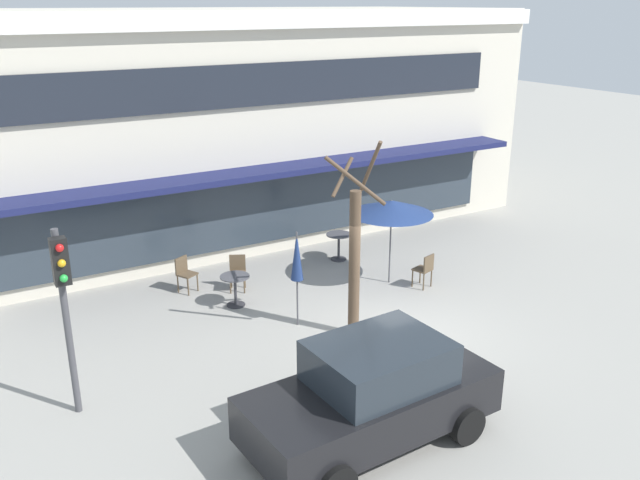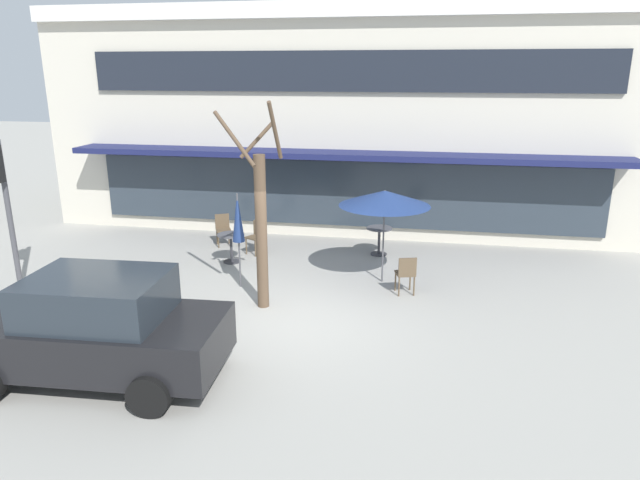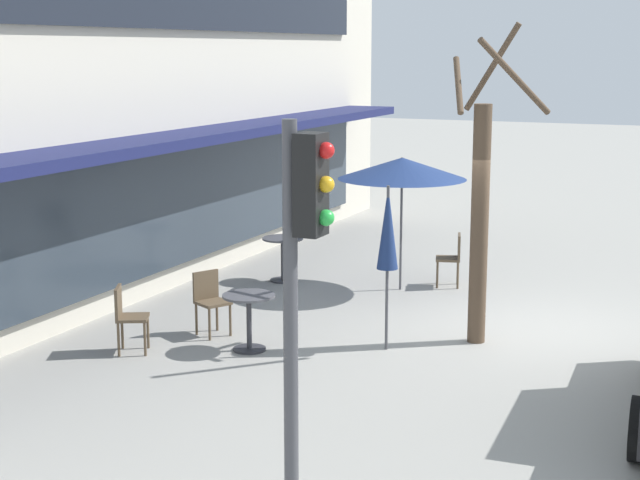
{
  "view_description": "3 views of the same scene",
  "coord_description": "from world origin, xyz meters",
  "px_view_note": "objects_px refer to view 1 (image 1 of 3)",
  "views": [
    {
      "loc": [
        -8.2,
        -10.47,
        6.85
      ],
      "look_at": [
        -0.19,
        3.08,
        1.29
      ],
      "focal_mm": 38.0,
      "sensor_mm": 36.0,
      "label": 1
    },
    {
      "loc": [
        2.38,
        -10.25,
        4.82
      ],
      "look_at": [
        0.05,
        2.34,
        0.99
      ],
      "focal_mm": 32.0,
      "sensor_mm": 36.0,
      "label": 2
    },
    {
      "loc": [
        -13.46,
        -2.72,
        3.93
      ],
      "look_at": [
        -0.27,
        3.15,
        1.11
      ],
      "focal_mm": 55.0,
      "sensor_mm": 36.0,
      "label": 3
    }
  ],
  "objects_px": {
    "patio_umbrella_cream_folded": "(392,207)",
    "cafe_chair_2": "(425,268)",
    "parked_sedan": "(373,394)",
    "cafe_chair_0": "(185,272)",
    "patio_umbrella_green_folded": "(297,257)",
    "traffic_light_pole": "(64,294)",
    "cafe_table_near_wall": "(235,285)",
    "cafe_table_streetside": "(339,242)",
    "cafe_chair_1": "(237,270)",
    "street_tree": "(355,255)"
  },
  "relations": [
    {
      "from": "street_tree",
      "to": "cafe_chair_1",
      "type": "bearing_deg",
      "value": 108.39
    },
    {
      "from": "cafe_table_streetside",
      "to": "cafe_chair_1",
      "type": "xyz_separation_m",
      "value": [
        -3.28,
        -0.48,
        0.01
      ]
    },
    {
      "from": "parked_sedan",
      "to": "cafe_chair_0",
      "type": "bearing_deg",
      "value": 94.04
    },
    {
      "from": "cafe_table_near_wall",
      "to": "street_tree",
      "type": "height_order",
      "value": "street_tree"
    },
    {
      "from": "cafe_chair_2",
      "to": "parked_sedan",
      "type": "distance_m",
      "value": 6.58
    },
    {
      "from": "traffic_light_pole",
      "to": "street_tree",
      "type": "bearing_deg",
      "value": 0.76
    },
    {
      "from": "cafe_table_near_wall",
      "to": "cafe_table_streetside",
      "type": "distance_m",
      "value": 3.95
    },
    {
      "from": "traffic_light_pole",
      "to": "cafe_table_streetside",
      "type": "bearing_deg",
      "value": 27.17
    },
    {
      "from": "patio_umbrella_green_folded",
      "to": "cafe_chair_1",
      "type": "xyz_separation_m",
      "value": [
        -0.34,
        2.49,
        -1.1
      ]
    },
    {
      "from": "traffic_light_pole",
      "to": "cafe_table_near_wall",
      "type": "bearing_deg",
      "value": 33.09
    },
    {
      "from": "cafe_chair_0",
      "to": "cafe_chair_1",
      "type": "bearing_deg",
      "value": -25.96
    },
    {
      "from": "patio_umbrella_green_folded",
      "to": "street_tree",
      "type": "bearing_deg",
      "value": -50.75
    },
    {
      "from": "patio_umbrella_cream_folded",
      "to": "cafe_chair_0",
      "type": "bearing_deg",
      "value": 155.61
    },
    {
      "from": "patio_umbrella_cream_folded",
      "to": "cafe_chair_2",
      "type": "bearing_deg",
      "value": -51.38
    },
    {
      "from": "cafe_chair_0",
      "to": "street_tree",
      "type": "xyz_separation_m",
      "value": [
        2.34,
        -4.07,
        1.31
      ]
    },
    {
      "from": "patio_umbrella_green_folded",
      "to": "cafe_chair_0",
      "type": "relative_size",
      "value": 2.47
    },
    {
      "from": "patio_umbrella_green_folded",
      "to": "cafe_chair_2",
      "type": "relative_size",
      "value": 2.47
    },
    {
      "from": "patio_umbrella_green_folded",
      "to": "street_tree",
      "type": "distance_m",
      "value": 1.32
    },
    {
      "from": "cafe_table_streetside",
      "to": "cafe_chair_2",
      "type": "relative_size",
      "value": 0.85
    },
    {
      "from": "cafe_chair_1",
      "to": "traffic_light_pole",
      "type": "relative_size",
      "value": 0.26
    },
    {
      "from": "cafe_chair_1",
      "to": "traffic_light_pole",
      "type": "height_order",
      "value": "traffic_light_pole"
    },
    {
      "from": "cafe_chair_0",
      "to": "traffic_light_pole",
      "type": "xyz_separation_m",
      "value": [
        -3.46,
        -4.15,
        1.77
      ]
    },
    {
      "from": "parked_sedan",
      "to": "traffic_light_pole",
      "type": "distance_m",
      "value": 5.32
    },
    {
      "from": "cafe_chair_1",
      "to": "cafe_table_streetside",
      "type": "bearing_deg",
      "value": 8.33
    },
    {
      "from": "cafe_table_near_wall",
      "to": "patio_umbrella_cream_folded",
      "type": "distance_m",
      "value": 4.31
    },
    {
      "from": "patio_umbrella_green_folded",
      "to": "cafe_chair_2",
      "type": "xyz_separation_m",
      "value": [
        3.77,
        0.21,
        -1.1
      ]
    },
    {
      "from": "parked_sedan",
      "to": "patio_umbrella_cream_folded",
      "type": "bearing_deg",
      "value": 51.48
    },
    {
      "from": "cafe_chair_0",
      "to": "cafe_table_streetside",
      "type": "bearing_deg",
      "value": -1.14
    },
    {
      "from": "traffic_light_pole",
      "to": "cafe_chair_1",
      "type": "bearing_deg",
      "value": 37.72
    },
    {
      "from": "cafe_table_near_wall",
      "to": "cafe_chair_0",
      "type": "height_order",
      "value": "cafe_chair_0"
    },
    {
      "from": "street_tree",
      "to": "traffic_light_pole",
      "type": "distance_m",
      "value": 5.82
    },
    {
      "from": "cafe_chair_2",
      "to": "traffic_light_pole",
      "type": "height_order",
      "value": "traffic_light_pole"
    },
    {
      "from": "cafe_chair_2",
      "to": "parked_sedan",
      "type": "bearing_deg",
      "value": -136.36
    },
    {
      "from": "cafe_table_near_wall",
      "to": "parked_sedan",
      "type": "xyz_separation_m",
      "value": [
        -0.21,
        -5.97,
        0.36
      ]
    },
    {
      "from": "cafe_chair_2",
      "to": "parked_sedan",
      "type": "relative_size",
      "value": 0.21
    },
    {
      "from": "cafe_table_streetside",
      "to": "cafe_chair_0",
      "type": "relative_size",
      "value": 0.85
    },
    {
      "from": "cafe_table_streetside",
      "to": "patio_umbrella_green_folded",
      "type": "height_order",
      "value": "patio_umbrella_green_folded"
    },
    {
      "from": "cafe_chair_1",
      "to": "cafe_chair_2",
      "type": "distance_m",
      "value": 4.7
    },
    {
      "from": "patio_umbrella_green_folded",
      "to": "patio_umbrella_cream_folded",
      "type": "relative_size",
      "value": 1.0
    },
    {
      "from": "cafe_chair_0",
      "to": "traffic_light_pole",
      "type": "relative_size",
      "value": 0.26
    },
    {
      "from": "cafe_table_streetside",
      "to": "cafe_chair_2",
      "type": "distance_m",
      "value": 2.88
    },
    {
      "from": "patio_umbrella_cream_folded",
      "to": "cafe_chair_0",
      "type": "xyz_separation_m",
      "value": [
        -4.7,
        2.13,
        -1.5
      ]
    },
    {
      "from": "cafe_chair_1",
      "to": "traffic_light_pole",
      "type": "distance_m",
      "value": 6.12
    },
    {
      "from": "cafe_table_near_wall",
      "to": "patio_umbrella_green_folded",
      "type": "distance_m",
      "value": 2.13
    },
    {
      "from": "patio_umbrella_green_folded",
      "to": "parked_sedan",
      "type": "height_order",
      "value": "patio_umbrella_green_folded"
    },
    {
      "from": "patio_umbrella_green_folded",
      "to": "street_tree",
      "type": "height_order",
      "value": "street_tree"
    },
    {
      "from": "cafe_table_near_wall",
      "to": "patio_umbrella_cream_folded",
      "type": "xyz_separation_m",
      "value": [
        3.97,
        -0.71,
        1.51
      ]
    },
    {
      "from": "cafe_chair_0",
      "to": "parked_sedan",
      "type": "xyz_separation_m",
      "value": [
        0.52,
        -7.39,
        0.35
      ]
    },
    {
      "from": "patio_umbrella_cream_folded",
      "to": "cafe_chair_2",
      "type": "relative_size",
      "value": 2.47
    },
    {
      "from": "cafe_chair_0",
      "to": "cafe_chair_2",
      "type": "bearing_deg",
      "value": -28.38
    }
  ]
}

